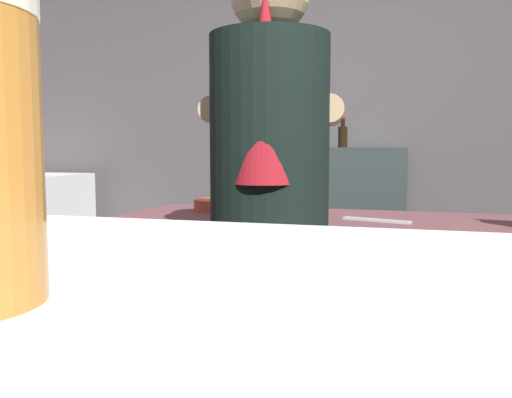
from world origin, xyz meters
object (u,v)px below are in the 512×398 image
object	(u,v)px
mixing_bowl	(215,205)
bartender	(269,206)
chefs_knife	(376,220)
bottle_vinegar	(282,132)
bottle_hot_sauce	(343,136)
mini_fridge	(34,246)

from	to	relation	value
mixing_bowl	bartender	bearing A→B (deg)	-56.22
mixing_bowl	chefs_knife	distance (m)	0.66
chefs_knife	bottle_vinegar	bearing A→B (deg)	133.96
bartender	bottle_hot_sauce	size ratio (longest dim) A/B	9.36
bartender	mixing_bowl	distance (m)	0.66
mini_fridge	bottle_hot_sauce	xyz separation A→B (m)	(2.03, 0.19, 0.73)
mixing_bowl	bottle_vinegar	distance (m)	1.20
mixing_bowl	bottle_vinegar	world-z (taller)	bottle_vinegar
mixing_bowl	chefs_knife	size ratio (longest dim) A/B	0.72
mini_fridge	bartender	size ratio (longest dim) A/B	0.58
mini_fridge	chefs_knife	world-z (taller)	mini_fridge
chefs_knife	bottle_hot_sauce	xyz separation A→B (m)	(-0.28, 1.31, 0.32)
mini_fridge	mixing_bowl	size ratio (longest dim) A/B	5.60
bartender	mixing_bowl	bearing A→B (deg)	26.27
bottle_hot_sauce	bottle_vinegar	distance (m)	0.37
bottle_hot_sauce	bottle_vinegar	bearing A→B (deg)	-177.56
mini_fridge	bottle_hot_sauce	world-z (taller)	bottle_hot_sauce
bartender	bottle_vinegar	size ratio (longest dim) A/B	6.74
chefs_knife	mixing_bowl	bearing A→B (deg)	-174.78
mini_fridge	mixing_bowl	xyz separation A→B (m)	(1.65, -0.98, 0.42)
bartender	mixing_bowl	size ratio (longest dim) A/B	9.71
mixing_bowl	mini_fridge	bearing A→B (deg)	149.36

